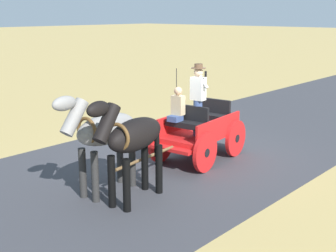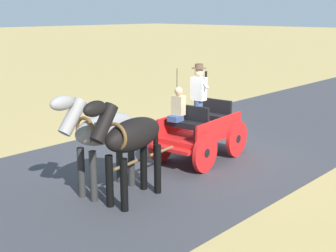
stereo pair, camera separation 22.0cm
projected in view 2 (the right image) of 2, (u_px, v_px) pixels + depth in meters
The scene contains 5 objects.
ground_plane at pixel (195, 152), 12.40m from camera, with size 200.00×200.00×0.00m, color tan.
road_surface at pixel (195, 152), 12.40m from camera, with size 6.70×160.00×0.01m, color #38383D.
horse_drawn_carriage at pixel (198, 129), 11.55m from camera, with size 1.66×4.52×2.50m.
horse_near_side at pixel (130, 138), 8.85m from camera, with size 0.80×2.15×2.21m.
horse_off_side at pixel (102, 132), 9.30m from camera, with size 0.67×2.13×2.21m.
Camera 2 is at (-7.56, 9.16, 3.71)m, focal length 48.65 mm.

